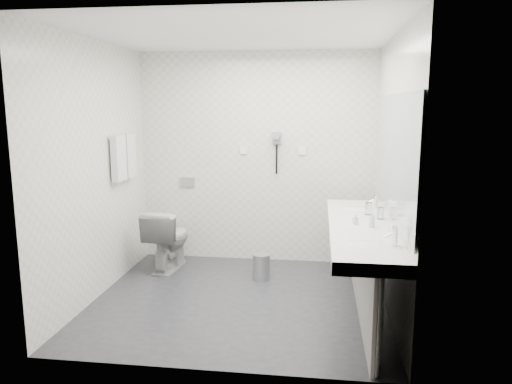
# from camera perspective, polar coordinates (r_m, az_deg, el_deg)

# --- Properties ---
(floor) EXTENTS (2.80, 2.80, 0.00)m
(floor) POSITION_cam_1_polar(r_m,az_deg,el_deg) (4.87, -2.03, -12.52)
(floor) COLOR #2B2A30
(floor) RESTS_ON ground
(ceiling) EXTENTS (2.80, 2.80, 0.00)m
(ceiling) POSITION_cam_1_polar(r_m,az_deg,el_deg) (4.54, -2.23, 18.03)
(ceiling) COLOR white
(ceiling) RESTS_ON wall_back
(wall_back) EXTENTS (2.80, 0.00, 2.80)m
(wall_back) POSITION_cam_1_polar(r_m,az_deg,el_deg) (5.82, 0.01, 3.95)
(wall_back) COLOR silver
(wall_back) RESTS_ON floor
(wall_front) EXTENTS (2.80, 0.00, 2.80)m
(wall_front) POSITION_cam_1_polar(r_m,az_deg,el_deg) (3.28, -5.91, -0.92)
(wall_front) COLOR silver
(wall_front) RESTS_ON floor
(wall_left) EXTENTS (0.00, 2.60, 2.60)m
(wall_left) POSITION_cam_1_polar(r_m,az_deg,el_deg) (4.97, -18.28, 2.38)
(wall_left) COLOR silver
(wall_left) RESTS_ON floor
(wall_right) EXTENTS (0.00, 2.60, 2.60)m
(wall_right) POSITION_cam_1_polar(r_m,az_deg,el_deg) (4.52, 15.65, 1.80)
(wall_right) COLOR silver
(wall_right) RESTS_ON floor
(vanity_counter) EXTENTS (0.55, 2.20, 0.10)m
(vanity_counter) POSITION_cam_1_polar(r_m,az_deg,el_deg) (4.38, 12.17, -4.31)
(vanity_counter) COLOR white
(vanity_counter) RESTS_ON floor
(vanity_panel) EXTENTS (0.03, 2.15, 0.75)m
(vanity_panel) POSITION_cam_1_polar(r_m,az_deg,el_deg) (4.51, 12.28, -9.56)
(vanity_panel) COLOR gray
(vanity_panel) RESTS_ON floor
(vanity_post_near) EXTENTS (0.06, 0.06, 0.75)m
(vanity_post_near) POSITION_cam_1_polar(r_m,az_deg,el_deg) (3.55, 14.18, -15.18)
(vanity_post_near) COLOR silver
(vanity_post_near) RESTS_ON floor
(vanity_post_far) EXTENTS (0.06, 0.06, 0.75)m
(vanity_post_far) POSITION_cam_1_polar(r_m,az_deg,el_deg) (5.50, 11.72, -5.93)
(vanity_post_far) COLOR silver
(vanity_post_far) RESTS_ON floor
(mirror) EXTENTS (0.02, 2.20, 1.05)m
(mirror) POSITION_cam_1_polar(r_m,az_deg,el_deg) (4.30, 15.95, 4.06)
(mirror) COLOR #B2BCC6
(mirror) RESTS_ON wall_right
(basin_near) EXTENTS (0.40, 0.31, 0.05)m
(basin_near) POSITION_cam_1_polar(r_m,az_deg,el_deg) (3.75, 12.97, -6.25)
(basin_near) COLOR white
(basin_near) RESTS_ON vanity_counter
(basin_far) EXTENTS (0.40, 0.31, 0.05)m
(basin_far) POSITION_cam_1_polar(r_m,az_deg,el_deg) (5.01, 11.60, -2.08)
(basin_far) COLOR white
(basin_far) RESTS_ON vanity_counter
(faucet_near) EXTENTS (0.04, 0.04, 0.15)m
(faucet_near) POSITION_cam_1_polar(r_m,az_deg,el_deg) (3.75, 16.00, -4.96)
(faucet_near) COLOR silver
(faucet_near) RESTS_ON vanity_counter
(faucet_far) EXTENTS (0.04, 0.04, 0.15)m
(faucet_far) POSITION_cam_1_polar(r_m,az_deg,el_deg) (5.01, 13.86, -1.12)
(faucet_far) COLOR silver
(faucet_far) RESTS_ON vanity_counter
(soap_bottle_a) EXTENTS (0.06, 0.06, 0.09)m
(soap_bottle_a) POSITION_cam_1_polar(r_m,az_deg,el_deg) (4.34, 11.62, -3.13)
(soap_bottle_a) COLOR silver
(soap_bottle_a) RESTS_ON vanity_counter
(soap_bottle_c) EXTENTS (0.07, 0.07, 0.13)m
(soap_bottle_c) POSITION_cam_1_polar(r_m,az_deg,el_deg) (4.26, 13.48, -3.17)
(soap_bottle_c) COLOR silver
(soap_bottle_c) RESTS_ON vanity_counter
(glass_left) EXTENTS (0.06, 0.06, 0.11)m
(glass_left) POSITION_cam_1_polar(r_m,az_deg,el_deg) (4.59, 14.41, -2.42)
(glass_left) COLOR silver
(glass_left) RESTS_ON vanity_counter
(glass_right) EXTENTS (0.08, 0.08, 0.12)m
(glass_right) POSITION_cam_1_polar(r_m,az_deg,el_deg) (4.74, 13.07, -1.90)
(glass_right) COLOR silver
(glass_right) RESTS_ON vanity_counter
(toilet) EXTENTS (0.46, 0.73, 0.71)m
(toilet) POSITION_cam_1_polar(r_m,az_deg,el_deg) (5.73, -10.28, -5.43)
(toilet) COLOR white
(toilet) RESTS_ON floor
(flush_plate) EXTENTS (0.18, 0.02, 0.12)m
(flush_plate) POSITION_cam_1_polar(r_m,az_deg,el_deg) (6.01, -8.07, 1.17)
(flush_plate) COLOR #B2B5BA
(flush_plate) RESTS_ON wall_back
(pedal_bin) EXTENTS (0.25, 0.25, 0.27)m
(pedal_bin) POSITION_cam_1_polar(r_m,az_deg,el_deg) (5.36, 0.64, -8.83)
(pedal_bin) COLOR #B2B5BA
(pedal_bin) RESTS_ON floor
(bin_lid) EXTENTS (0.19, 0.19, 0.02)m
(bin_lid) POSITION_cam_1_polar(r_m,az_deg,el_deg) (5.32, 0.65, -7.39)
(bin_lid) COLOR #B2B5BA
(bin_lid) RESTS_ON pedal_bin
(towel_rail) EXTENTS (0.02, 0.62, 0.02)m
(towel_rail) POSITION_cam_1_polar(r_m,az_deg,el_deg) (5.42, -15.46, 6.32)
(towel_rail) COLOR silver
(towel_rail) RESTS_ON wall_left
(towel_near) EXTENTS (0.07, 0.24, 0.48)m
(towel_near) POSITION_cam_1_polar(r_m,az_deg,el_deg) (5.30, -15.83, 3.84)
(towel_near) COLOR silver
(towel_near) RESTS_ON towel_rail
(towel_far) EXTENTS (0.07, 0.24, 0.48)m
(towel_far) POSITION_cam_1_polar(r_m,az_deg,el_deg) (5.56, -14.70, 4.17)
(towel_far) COLOR silver
(towel_far) RESTS_ON towel_rail
(dryer_cradle) EXTENTS (0.10, 0.04, 0.14)m
(dryer_cradle) POSITION_cam_1_polar(r_m,az_deg,el_deg) (5.74, 2.46, 6.37)
(dryer_cradle) COLOR gray
(dryer_cradle) RESTS_ON wall_back
(dryer_barrel) EXTENTS (0.08, 0.14, 0.08)m
(dryer_barrel) POSITION_cam_1_polar(r_m,az_deg,el_deg) (5.67, 2.40, 6.62)
(dryer_barrel) COLOR gray
(dryer_barrel) RESTS_ON dryer_cradle
(dryer_cord) EXTENTS (0.02, 0.02, 0.35)m
(dryer_cord) POSITION_cam_1_polar(r_m,az_deg,el_deg) (5.74, 2.43, 3.87)
(dryer_cord) COLOR black
(dryer_cord) RESTS_ON dryer_cradle
(switch_plate_a) EXTENTS (0.09, 0.02, 0.09)m
(switch_plate_a) POSITION_cam_1_polar(r_m,az_deg,el_deg) (5.81, -1.47, 4.94)
(switch_plate_a) COLOR white
(switch_plate_a) RESTS_ON wall_back
(switch_plate_b) EXTENTS (0.09, 0.02, 0.09)m
(switch_plate_b) POSITION_cam_1_polar(r_m,az_deg,el_deg) (5.75, 5.46, 4.84)
(switch_plate_b) COLOR white
(switch_plate_b) RESTS_ON wall_back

